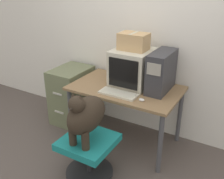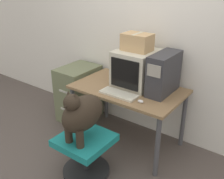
{
  "view_description": "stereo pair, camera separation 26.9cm",
  "coord_description": "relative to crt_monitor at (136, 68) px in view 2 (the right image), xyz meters",
  "views": [
    {
      "loc": [
        1.22,
        -2.05,
        1.91
      ],
      "look_at": [
        -0.01,
        0.08,
        0.8
      ],
      "focal_mm": 42.0,
      "sensor_mm": 36.0,
      "label": 1
    },
    {
      "loc": [
        1.45,
        -1.9,
        1.91
      ],
      "look_at": [
        -0.01,
        0.08,
        0.8
      ],
      "focal_mm": 42.0,
      "sensor_mm": 36.0,
      "label": 2
    }
  ],
  "objects": [
    {
      "name": "dog",
      "position": [
        -0.06,
        -0.85,
        -0.21
      ],
      "size": [
        0.26,
        0.49,
        0.54
      ],
      "color": "#33281E",
      "rests_on": "office_chair"
    },
    {
      "name": "ground_plane",
      "position": [
        -0.02,
        -0.49,
        -0.92
      ],
      "size": [
        12.0,
        12.0,
        0.0
      ],
      "primitive_type": "plane",
      "color": "#564C47"
    },
    {
      "name": "office_chair",
      "position": [
        -0.06,
        -0.82,
        -0.66
      ],
      "size": [
        0.49,
        0.5,
        0.43
      ],
      "color": "#262628",
      "rests_on": "ground_plane"
    },
    {
      "name": "cardboard_box",
      "position": [
        0.0,
        0.0,
        0.3
      ],
      "size": [
        0.31,
        0.22,
        0.19
      ],
      "color": "tan",
      "rests_on": "crt_monitor"
    },
    {
      "name": "keyboard",
      "position": [
        0.0,
        -0.34,
        -0.19
      ],
      "size": [
        0.41,
        0.16,
        0.03
      ],
      "color": "beige",
      "rests_on": "desk"
    },
    {
      "name": "desk",
      "position": [
        -0.02,
        -0.11,
        -0.29
      ],
      "size": [
        1.22,
        0.75,
        0.72
      ],
      "color": "olive",
      "rests_on": "ground_plane"
    },
    {
      "name": "crt_monitor",
      "position": [
        0.0,
        0.0,
        0.0
      ],
      "size": [
        0.42,
        0.47,
        0.41
      ],
      "color": "beige",
      "rests_on": "desk"
    },
    {
      "name": "computer_mouse",
      "position": [
        0.28,
        -0.35,
        -0.19
      ],
      "size": [
        0.06,
        0.04,
        0.03
      ],
      "color": "silver",
      "rests_on": "desk"
    },
    {
      "name": "pc_tower",
      "position": [
        0.34,
        0.0,
        0.01
      ],
      "size": [
        0.19,
        0.47,
        0.43
      ],
      "color": "#333338",
      "rests_on": "desk"
    },
    {
      "name": "filing_cabinet",
      "position": [
        -0.89,
        -0.02,
        -0.55
      ],
      "size": [
        0.41,
        0.57,
        0.75
      ],
      "color": "#6B7251",
      "rests_on": "ground_plane"
    },
    {
      "name": "wall_back",
      "position": [
        -0.02,
        0.32,
        0.38
      ],
      "size": [
        8.0,
        0.05,
        2.6
      ],
      "color": "white",
      "rests_on": "ground_plane"
    }
  ]
}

